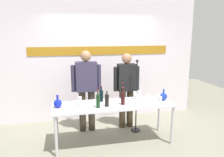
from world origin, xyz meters
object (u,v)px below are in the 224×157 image
object	(u,v)px
presenter_left	(86,86)
microphone_stand	(136,108)
decanter_blue_left	(58,103)
wine_glass_left_0	(80,100)
wine_glass_right_1	(160,99)
wine_bottle_4	(123,92)
wine_glass_right_4	(140,93)
wine_bottle_1	(123,97)
wine_glass_left_1	(77,103)
wine_glass_left_2	(80,99)
presenter_right	(126,86)
wine_bottle_2	(101,95)
wine_bottle_3	(107,99)
display_table	(114,107)
wine_glass_right_0	(148,97)
wine_glass_right_5	(135,94)
decanter_blue_right	(163,96)
wine_bottle_0	(98,100)
wine_glass_right_2	(137,98)
wine_glass_right_3	(159,96)

from	to	relation	value
presenter_left	microphone_stand	xyz separation A→B (m)	(1.00, -0.26, -0.47)
decanter_blue_left	microphone_stand	size ratio (longest dim) A/B	0.15
wine_glass_left_0	wine_glass_right_1	distance (m)	1.44
wine_bottle_4	wine_glass_right_4	xyz separation A→B (m)	(0.33, -0.09, -0.03)
wine_bottle_1	wine_glass_left_1	bearing A→B (deg)	-174.51
wine_glass_left_2	wine_glass_right_4	size ratio (longest dim) A/B	0.95
presenter_right	wine_bottle_2	world-z (taller)	presenter_right
wine_bottle_2	wine_glass_right_4	distance (m)	0.78
wine_bottle_1	wine_bottle_3	distance (m)	0.31
microphone_stand	wine_bottle_3	bearing A→B (deg)	-144.74
display_table	wine_glass_left_1	bearing A→B (deg)	-166.11
decanter_blue_left	wine_glass_right_0	size ratio (longest dim) A/B	1.46
wine_glass_right_5	decanter_blue_right	bearing A→B (deg)	-22.30
wine_glass_right_0	wine_glass_right_1	size ratio (longest dim) A/B	1.01
wine_bottle_1	microphone_stand	size ratio (longest dim) A/B	0.21
decanter_blue_right	wine_glass_right_5	size ratio (longest dim) A/B	1.48
decanter_blue_left	wine_bottle_2	bearing A→B (deg)	13.16
presenter_left	wine_glass_right_0	bearing A→B (deg)	-34.84
wine_bottle_4	wine_glass_right_1	distance (m)	0.77
presenter_right	microphone_stand	distance (m)	0.51
wine_bottle_0	wine_glass_right_2	distance (m)	0.76
wine_glass_right_4	decanter_blue_left	bearing A→B (deg)	-173.09
presenter_left	wine_bottle_2	world-z (taller)	presenter_left
wine_bottle_3	wine_bottle_4	xyz separation A→B (m)	(0.40, 0.41, 0.01)
decanter_blue_right	wine_bottle_0	xyz separation A→B (m)	(-1.31, -0.16, 0.06)
presenter_right	wine_bottle_3	distance (m)	0.97
presenter_left	wine_bottle_2	size ratio (longest dim) A/B	5.60
decanter_blue_left	wine_glass_left_2	world-z (taller)	decanter_blue_left
wine_bottle_1	microphone_stand	bearing A→B (deg)	48.49
wine_bottle_0	wine_glass_right_2	bearing A→B (deg)	7.57
wine_glass_left_0	wine_glass_right_0	bearing A→B (deg)	-2.58
wine_bottle_1	wine_bottle_4	distance (m)	0.39
decanter_blue_left	wine_glass_right_3	world-z (taller)	decanter_blue_left
decanter_blue_right	wine_glass_right_5	distance (m)	0.55
wine_glass_right_3	wine_glass_right_4	world-z (taller)	wine_glass_right_4
wine_glass_right_5	wine_glass_left_1	bearing A→B (deg)	-161.92
wine_glass_right_1	wine_glass_right_3	distance (m)	0.20
wine_bottle_3	wine_glass_right_4	xyz separation A→B (m)	(0.73, 0.32, -0.02)
wine_bottle_3	wine_glass_right_1	size ratio (longest dim) A/B	1.92
wine_glass_right_1	wine_glass_right_0	bearing A→B (deg)	137.87
wine_bottle_0	wine_glass_left_2	distance (m)	0.39
display_table	wine_bottle_0	xyz separation A→B (m)	(-0.32, -0.16, 0.20)
decanter_blue_left	wine_glass_right_1	bearing A→B (deg)	-7.78
wine_bottle_3	wine_glass_right_0	distance (m)	0.79
wine_glass_right_0	wine_glass_right_3	size ratio (longest dim) A/B	1.02
wine_bottle_3	wine_bottle_4	bearing A→B (deg)	45.72
decanter_blue_right	wine_bottle_1	size ratio (longest dim) A/B	0.67
wine_bottle_2	wine_glass_right_5	xyz separation A→B (m)	(0.68, 0.02, -0.02)
wine_glass_right_2	wine_glass_right_1	bearing A→B (deg)	-26.64
wine_bottle_4	wine_glass_right_5	bearing A→B (deg)	-18.08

